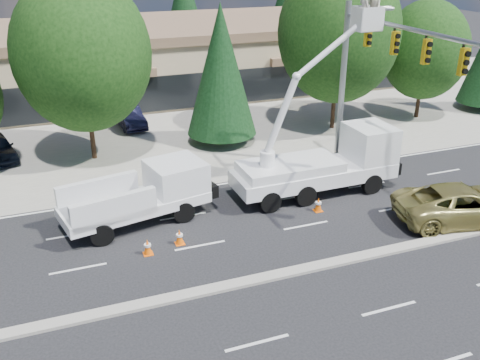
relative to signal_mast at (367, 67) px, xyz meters
name	(u,v)px	position (x,y,z in m)	size (l,w,h in m)	color
ground	(225,288)	(-10.03, -7.04, -6.06)	(140.00, 140.00, 0.00)	black
concrete_apron	(131,127)	(-10.03, 12.96, -6.05)	(140.00, 22.00, 0.01)	gray
road_median	(225,286)	(-10.03, -7.04, -6.00)	(120.00, 0.55, 0.12)	gray
strip_mall	(107,59)	(-10.03, 22.93, -3.23)	(50.40, 15.40, 5.50)	tan
tree_front_d	(82,54)	(-13.03, 7.96, 0.09)	(7.56, 7.56, 10.49)	#332114
tree_front_e	(221,70)	(-5.03, 7.96, -1.44)	(4.36, 4.36, 8.60)	#332114
tree_front_f	(339,33)	(2.97, 7.96, 0.35)	(7.89, 7.89, 10.95)	#332114
tree_front_g	(425,50)	(9.97, 7.96, -1.21)	(5.97, 5.97, 8.28)	#332114
tree_back_b	(46,13)	(-14.03, 34.96, -0.76)	(5.01, 5.01, 9.87)	#332114
tree_back_c	(184,6)	(-0.03, 34.96, -0.64)	(5.12, 5.12, 10.09)	#332114
tree_back_d	(287,4)	(11.97, 34.96, -0.83)	(4.94, 4.94, 9.74)	#332114
signal_mast	(367,67)	(0.00, 0.00, 0.00)	(2.76, 10.16, 9.00)	gray
utility_pickup	(145,199)	(-11.67, -0.74, -5.02)	(6.94, 3.71, 2.52)	white
bucket_truck	(329,152)	(-2.32, -0.83, -3.93)	(8.42, 2.82, 9.97)	white
traffic_cone_b	(148,247)	(-12.22, -3.72, -5.72)	(0.40, 0.40, 0.70)	#FB6007
traffic_cone_c	(179,237)	(-10.79, -3.38, -5.72)	(0.40, 0.40, 0.70)	#FB6007
traffic_cone_d	(318,204)	(-3.84, -2.75, -5.72)	(0.40, 0.40, 0.70)	#FB6007
minivan	(462,204)	(1.83, -5.91, -5.20)	(2.84, 6.15, 1.71)	#A0954D
parked_car_east	(129,116)	(-10.03, 13.17, -5.35)	(1.50, 4.31, 1.42)	black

